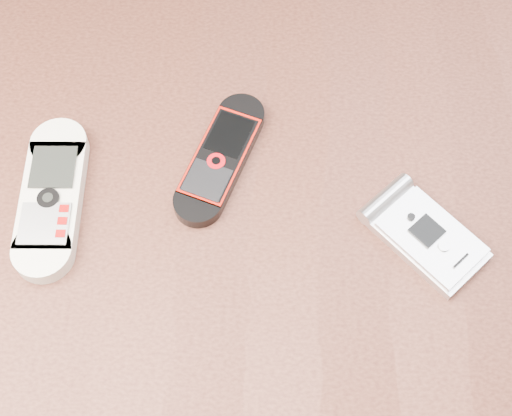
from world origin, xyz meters
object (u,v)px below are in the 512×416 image
Objects in this scene: nokia_white at (52,197)px; table at (251,265)px; nokia_black_red at (220,158)px; motorola_razr at (428,237)px.

table is at bearing -3.65° from nokia_white.
nokia_white is 1.10× the size of nokia_black_red.
nokia_white is (-0.16, 0.01, 0.11)m from table.
motorola_razr is at bearing -6.42° from nokia_white.
nokia_white is 1.44× the size of motorola_razr.
nokia_white is at bearing 130.78° from motorola_razr.
motorola_razr is (0.16, -0.07, 0.00)m from nokia_black_red.
table is 0.19m from nokia_white.
table is at bearing 127.65° from motorola_razr.
nokia_white is at bearing 177.75° from table.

